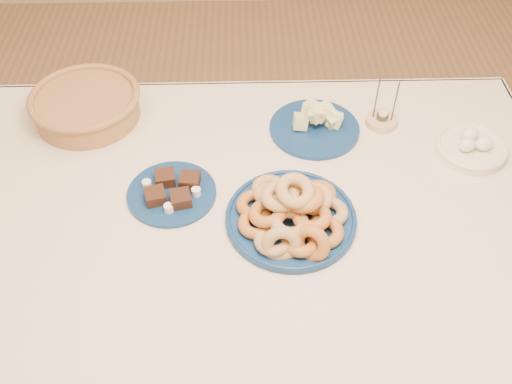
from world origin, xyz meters
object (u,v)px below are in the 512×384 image
melon_plate (316,123)px  brownie_plate (172,192)px  wicker_basket (86,105)px  candle_holder (382,120)px  dining_table (256,229)px  egg_bowl (471,147)px  donut_platter (292,214)px

melon_plate → brownie_plate: size_ratio=1.45×
wicker_basket → candle_holder: (0.91, -0.06, -0.03)m
dining_table → egg_bowl: egg_bowl is taller
donut_platter → egg_bowl: bearing=25.4°
donut_platter → candle_holder: bearing=52.2°
brownie_plate → candle_holder: (0.62, 0.28, 0.00)m
donut_platter → brownie_plate: (-0.32, 0.11, -0.02)m
egg_bowl → brownie_plate: bearing=-170.2°
wicker_basket → candle_holder: bearing=-3.6°
wicker_basket → candle_holder: size_ratio=2.57×
brownie_plate → melon_plate: bearing=32.4°
dining_table → donut_platter: donut_platter is taller
wicker_basket → candle_holder: candle_holder is taller
candle_holder → egg_bowl: (0.24, -0.14, 0.01)m
brownie_plate → wicker_basket: wicker_basket is taller
dining_table → wicker_basket: 0.66m
dining_table → brownie_plate: 0.26m
egg_bowl → wicker_basket: bearing=170.4°
donut_platter → dining_table: bearing=141.9°
melon_plate → candle_holder: 0.21m
melon_plate → egg_bowl: (0.44, -0.12, -0.00)m
melon_plate → egg_bowl: size_ratio=1.41×
brownie_plate → egg_bowl: bearing=9.8°
dining_table → donut_platter: size_ratio=4.40×
donut_platter → brownie_plate: size_ratio=1.56×
dining_table → melon_plate: (0.19, 0.30, 0.13)m
donut_platter → candle_holder: (0.31, 0.39, -0.02)m
donut_platter → melon_plate: donut_platter is taller
donut_platter → melon_plate: size_ratio=1.08×
dining_table → melon_plate: melon_plate is taller
melon_plate → brownie_plate: bearing=-147.6°
dining_table → wicker_basket: (-0.51, 0.38, 0.15)m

